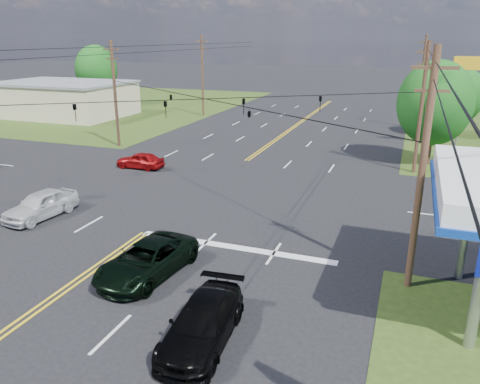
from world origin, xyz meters
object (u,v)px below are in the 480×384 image
at_px(pole_right_far, 421,81).
at_px(pickup_dkgreen, 147,260).
at_px(pole_se, 422,171).
at_px(pole_left_far, 202,75).
at_px(tree_right_b, 458,96).
at_px(pickup_white, 41,205).
at_px(retail_nw, 64,100).
at_px(suv_black, 202,323).
at_px(pole_nw, 115,93).
at_px(tree_right_a, 435,103).
at_px(tree_far_l, 96,69).
at_px(pole_ne, 421,107).

distance_m(pole_right_far, pickup_dkgreen, 41.48).
height_order(pole_se, pole_left_far, pole_left_far).
distance_m(tree_right_b, pickup_dkgreen, 38.67).
height_order(pickup_dkgreen, pickup_white, pickup_white).
distance_m(retail_nw, suv_black, 52.26).
relative_size(pole_nw, tree_right_b, 1.34).
distance_m(pole_se, pole_right_far, 37.00).
height_order(pole_left_far, pole_right_far, same).
relative_size(pole_se, suv_black, 1.98).
distance_m(pole_left_far, tree_right_a, 31.39).
height_order(pole_nw, pickup_white, pole_nw).
xyz_separation_m(retail_nw, pole_se, (43.00, -31.00, 2.92)).
xyz_separation_m(tree_far_l, suv_black, (38.63, -47.25, -4.50)).
height_order(tree_right_a, tree_right_b, tree_right_a).
distance_m(pole_se, tree_right_b, 33.19).
xyz_separation_m(pole_left_far, tree_right_a, (27.00, -16.00, -0.30)).
bearing_deg(pole_ne, tree_right_b, 76.87).
bearing_deg(pickup_dkgreen, tree_far_l, 134.43).
bearing_deg(tree_far_l, pole_nw, -50.44).
relative_size(pole_right_far, pickup_white, 2.24).
bearing_deg(pole_right_far, tree_right_a, -86.42).
distance_m(pole_nw, pole_ne, 26.00).
xyz_separation_m(suv_black, pickup_white, (-13.30, 7.25, 0.06)).
height_order(retail_nw, suv_black, retail_nw).
bearing_deg(pole_ne, pickup_white, -139.16).
bearing_deg(pole_right_far, pole_left_far, 180.00).
xyz_separation_m(pole_left_far, suv_black, (19.63, -43.25, -4.47)).
bearing_deg(pole_left_far, pole_right_far, 0.00).
bearing_deg(suv_black, pickup_dkgreen, 136.14).
bearing_deg(pole_ne, pole_se, -90.00).
bearing_deg(tree_right_a, pole_se, -92.73).
xyz_separation_m(tree_right_b, suv_black, (-9.87, -39.25, -3.52)).
bearing_deg(tree_right_b, retail_nw, -177.54).
distance_m(tree_right_a, suv_black, 28.54).
height_order(pole_ne, tree_far_l, pole_ne).
bearing_deg(retail_nw, tree_right_a, -12.80).
relative_size(pickup_dkgreen, pickup_white, 1.16).
bearing_deg(pole_nw, pole_se, -34.70).
height_order(retail_nw, pickup_white, retail_nw).
bearing_deg(pole_left_far, tree_right_a, -30.65).
relative_size(retail_nw, pickup_white, 3.58).
bearing_deg(tree_far_l, suv_black, -50.73).
relative_size(retail_nw, tree_far_l, 1.83).
height_order(tree_right_a, suv_black, tree_right_a).
bearing_deg(pole_se, pole_left_far, 125.10).
height_order(tree_right_b, tree_far_l, tree_far_l).
bearing_deg(pickup_white, pole_nw, 116.93).
height_order(pole_se, suv_black, pole_se).
bearing_deg(pole_left_far, pole_se, -54.90).
bearing_deg(pole_se, pole_right_far, 90.00).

